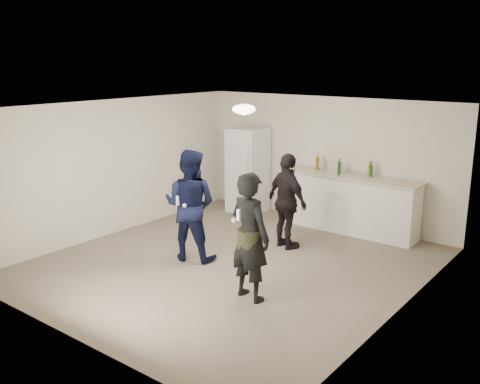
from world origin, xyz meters
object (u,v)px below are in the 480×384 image
Objects in this scene: fridge at (248,170)px; shaker at (341,168)px; counter at (349,204)px; spectator at (287,202)px; man at (190,205)px; woman at (250,237)px.

shaker is at bearing 4.51° from fridge.
shaker reaches higher than counter.
fridge is 1.08× the size of spectator.
counter is 2.38m from fridge.
man reaches higher than woman.
woman reaches higher than shaker.
fridge reaches higher than spectator.
shaker is 0.10× the size of spectator.
spectator reaches higher than shaker.
man is (-1.14, -3.00, -0.26)m from shaker.
spectator reaches higher than counter.
counter is 3.24m from man.
man is at bearing -110.78° from shaker.
man is 1.09× the size of spectator.
man is 1.70m from spectator.
man is at bearing 75.99° from spectator.
fridge reaches higher than shaker.
man is (-1.40, -2.90, 0.39)m from counter.
fridge is 0.99× the size of man.
counter is 1.46× the size of woman.
woman reaches higher than counter.
shaker is at bearing -129.51° from man.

